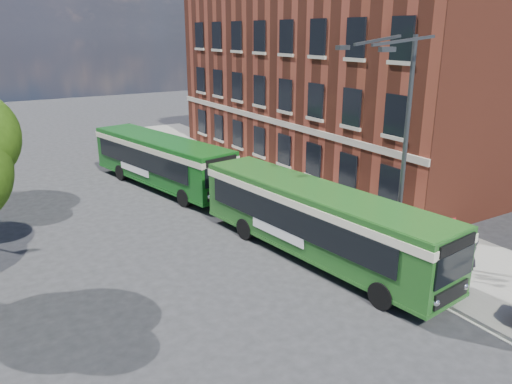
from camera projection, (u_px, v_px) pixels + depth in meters
ground at (263, 272)px, 19.79m from camera, size 120.00×120.00×0.00m
pavement at (291, 190)px, 29.73m from camera, size 6.00×48.00×0.15m
kerb_line at (247, 200)px, 28.24m from camera, size 0.12×48.00×0.01m
brick_office at (343, 64)px, 34.31m from camera, size 12.10×26.00×14.20m
street_lamp at (398, 150)px, 19.08m from camera, size 2.96×2.38×9.00m
bus_stop_sign at (449, 244)px, 18.68m from camera, size 0.35×0.08×2.52m
bus_front at (317, 216)px, 20.55m from camera, size 4.08×12.66×3.02m
bus_rear at (161, 157)px, 30.09m from camera, size 4.85×11.92×3.02m
pedestrian_a at (472, 258)px, 18.99m from camera, size 0.65×0.61×1.48m
pedestrian_b at (451, 270)px, 17.78m from camera, size 0.94×0.82×1.65m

